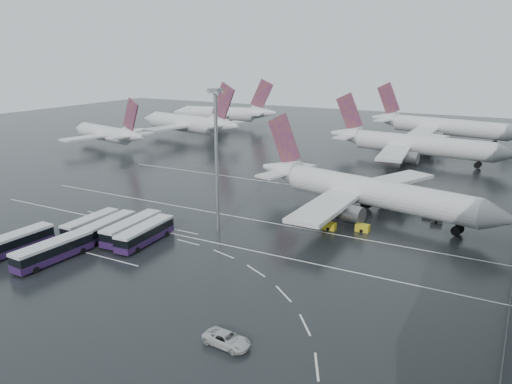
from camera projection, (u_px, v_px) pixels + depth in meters
The scene contains 25 objects.
ground at pixel (246, 244), 85.97m from camera, with size 420.00×420.00×0.00m, color black.
lane_marking_near at pixel (240, 248), 84.28m from camera, with size 120.00×0.25×0.01m, color white.
lane_marking_mid at pixel (277, 224), 96.08m from camera, with size 120.00×0.25×0.01m, color white.
lane_marking_far at pixel (329, 190), 119.68m from camera, with size 120.00×0.25×0.01m, color white.
bus_bay_line_south at pixel (74, 249), 83.65m from camera, with size 28.00×0.25×0.01m, color white.
bus_bay_line_north at pixel (139, 222), 97.14m from camera, with size 28.00×0.25×0.01m, color white.
airliner_main at pixel (365, 191), 100.97m from camera, with size 55.38×47.82×18.89m.
airliner_gate_b at pixel (412, 145), 150.84m from camera, with size 56.41×50.46×19.57m.
airliner_gate_c at pixel (440, 127), 185.29m from camera, with size 57.75×52.44×20.65m.
jet_remote_west at pixel (108, 134), 172.37m from camera, with size 40.93×33.16×17.88m.
jet_remote_mid at pixel (190, 124), 189.38m from camera, with size 50.27×40.64×21.88m.
jet_remote_far at pixel (226, 114), 221.84m from camera, with size 47.81×38.76×20.93m.
bus_row_near_a at pixel (91, 224), 91.07m from camera, with size 3.25×12.28×3.00m.
bus_row_near_b at pixel (107, 228), 88.94m from camera, with size 3.71×12.98×3.16m.
bus_row_near_c at pixel (132, 228), 88.37m from camera, with size 3.93×13.79×3.35m.
bus_row_near_d at pixel (145, 233), 85.98m from camera, with size 3.99×13.44×3.26m.
bus_row_far_a at pixel (14, 243), 81.72m from camera, with size 3.49×13.46×3.29m.
bus_row_far_c at pixel (53, 250), 78.49m from camera, with size 3.69×13.64×3.33m.
van_curve_a at pixel (227, 339), 56.05m from camera, with size 2.63×5.70×1.58m, color silver.
floodlight_mast at pixel (216, 144), 88.05m from camera, with size 1.99×1.99×25.94m.
gse_cart_belly_a at pixel (362, 228), 91.91m from camera, with size 2.49×1.47×1.36m, color gold.
gse_cart_belly_b at pixel (429, 213), 100.64m from camera, with size 2.23×1.32×1.22m, color slate.
gse_cart_belly_c at pixel (329, 226), 92.95m from camera, with size 2.43×1.44×1.33m, color gold.
gse_cart_belly_d at pixel (437, 220), 96.63m from camera, with size 2.03×1.20×1.11m, color slate.
gse_cart_belly_e at pixel (403, 204), 106.57m from camera, with size 2.47×1.46×1.35m, color gold.
Camera 1 is at (40.37, -69.46, 31.94)m, focal length 35.00 mm.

